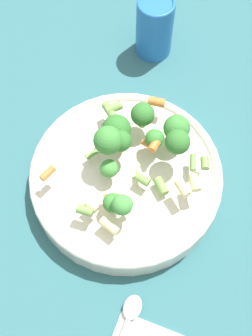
# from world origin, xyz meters

# --- Properties ---
(ground_plane) EXTENTS (3.00, 3.00, 0.00)m
(ground_plane) POSITION_xyz_m (0.00, 0.00, 0.00)
(ground_plane) COLOR #2D6066
(bowl) EXTENTS (0.30, 0.30, 0.05)m
(bowl) POSITION_xyz_m (0.00, 0.00, 0.03)
(bowl) COLOR silver
(bowl) RESTS_ON ground_plane
(pasta_salad) EXTENTS (0.21, 0.25, 0.08)m
(pasta_salad) POSITION_xyz_m (-0.02, 0.02, 0.09)
(pasta_salad) COLOR #8CB766
(pasta_salad) RESTS_ON bowl
(cup) EXTENTS (0.07, 0.07, 0.12)m
(cup) POSITION_xyz_m (-0.26, 0.12, 0.06)
(cup) COLOR #2366B2
(cup) RESTS_ON ground_plane
(spoon) EXTENTS (0.16, 0.12, 0.01)m
(spoon) POSITION_xyz_m (0.22, -0.07, 0.01)
(spoon) COLOR silver
(spoon) RESTS_ON napkin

